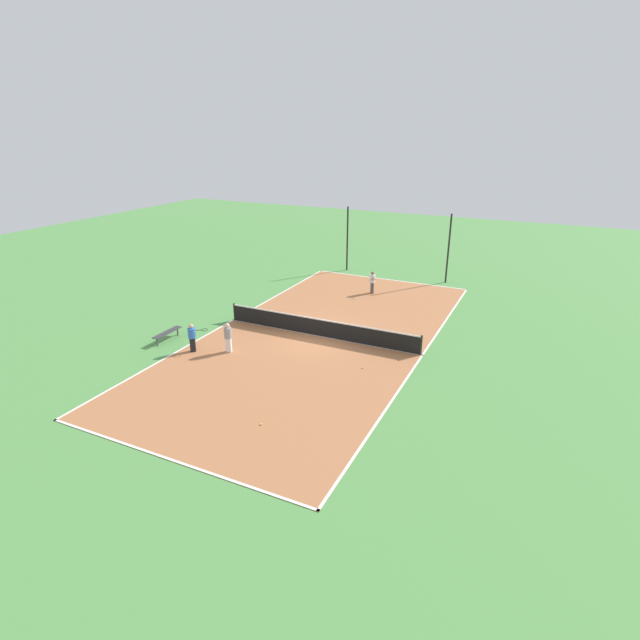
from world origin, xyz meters
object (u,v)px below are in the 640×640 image
object	(u,v)px
player_near_blue	(192,336)
tennis_ball_near_net	(261,424)
player_near_white	(372,281)
tennis_ball_midcourt	(290,333)
tennis_ball_left_sideline	(363,368)
tennis_ball_far_baseline	(283,310)
player_baseline_gray	(228,336)
fence_post_back_right	(448,249)
fence_post_back_left	(347,239)
bench	(167,333)
tennis_net	(320,327)

from	to	relation	value
player_near_blue	tennis_ball_near_net	bearing A→B (deg)	-67.16
player_near_white	tennis_ball_midcourt	world-z (taller)	player_near_white
player_near_white	tennis_ball_left_sideline	world-z (taller)	player_near_white
tennis_ball_near_net	tennis_ball_far_baseline	bearing A→B (deg)	115.80
player_baseline_gray	tennis_ball_far_baseline	world-z (taller)	player_baseline_gray
player_near_white	tennis_ball_far_baseline	distance (m)	6.42
player_near_blue	fence_post_back_right	xyz separation A→B (m)	(8.34, 16.62, 1.55)
tennis_ball_far_baseline	player_near_white	bearing A→B (deg)	55.96
tennis_ball_far_baseline	fence_post_back_left	world-z (taller)	fence_post_back_left
bench	tennis_ball_far_baseline	distance (m)	7.02
player_near_blue	tennis_ball_left_sideline	xyz separation A→B (m)	(7.94, 1.77, -0.74)
bench	tennis_ball_left_sideline	world-z (taller)	bench
tennis_ball_left_sideline	tennis_ball_midcourt	size ratio (longest dim) A/B	1.00
player_near_white	player_near_blue	bearing A→B (deg)	-43.55
tennis_ball_far_baseline	tennis_ball_near_net	xyz separation A→B (m)	(5.25, -10.85, 0.00)
tennis_net	player_near_blue	world-z (taller)	player_near_blue
player_baseline_gray	tennis_ball_left_sideline	distance (m)	6.52
tennis_ball_far_baseline	fence_post_back_right	bearing A→B (deg)	53.26
player_near_white	fence_post_back_left	world-z (taller)	fence_post_back_left
player_near_blue	fence_post_back_right	distance (m)	18.66
player_baseline_gray	player_near_white	bearing A→B (deg)	-126.56
bench	player_baseline_gray	world-z (taller)	player_baseline_gray
tennis_ball_far_baseline	fence_post_back_right	world-z (taller)	fence_post_back_right
player_baseline_gray	player_near_blue	xyz separation A→B (m)	(-1.57, -0.67, -0.03)
tennis_ball_near_net	player_baseline_gray	bearing A→B (deg)	135.05
player_baseline_gray	player_near_blue	world-z (taller)	player_baseline_gray
tennis_ball_midcourt	fence_post_back_left	size ratio (longest dim) A/B	0.01
tennis_ball_near_net	fence_post_back_left	size ratio (longest dim) A/B	0.01
tennis_ball_left_sideline	fence_post_back_left	world-z (taller)	fence_post_back_left
tennis_ball_midcourt	fence_post_back_left	distance (m)	13.10
tennis_ball_far_baseline	tennis_ball_midcourt	world-z (taller)	same
bench	tennis_ball_near_net	size ratio (longest dim) A/B	26.22
tennis_ball_far_baseline	tennis_ball_left_sideline	bearing A→B (deg)	-36.17
bench	player_baseline_gray	distance (m)	3.63
player_baseline_gray	tennis_ball_midcourt	bearing A→B (deg)	-137.15
tennis_ball_far_baseline	tennis_ball_left_sideline	distance (m)	8.57
tennis_ball_near_net	fence_post_back_left	world-z (taller)	fence_post_back_left
tennis_ball_midcourt	player_baseline_gray	bearing A→B (deg)	-115.40
tennis_ball_left_sideline	fence_post_back_left	bearing A→B (deg)	115.20
tennis_ball_midcourt	tennis_ball_left_sideline	bearing A→B (deg)	-23.74
player_near_blue	fence_post_back_left	xyz separation A→B (m)	(0.96, 16.62, 1.55)
bench	fence_post_back_left	distance (m)	16.50
bench	fence_post_back_left	size ratio (longest dim) A/B	0.38
tennis_ball_far_baseline	tennis_ball_midcourt	size ratio (longest dim) A/B	1.00
player_baseline_gray	bench	bearing A→B (deg)	-19.31
tennis_ball_near_net	fence_post_back_left	xyz separation A→B (m)	(-5.32, 20.64, 2.29)
tennis_ball_left_sideline	bench	bearing A→B (deg)	-172.83
tennis_net	tennis_ball_left_sideline	xyz separation A→B (m)	(3.30, -2.50, -0.46)
tennis_net	tennis_ball_near_net	size ratio (longest dim) A/B	155.24
bench	player_near_blue	bearing A→B (deg)	-104.24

